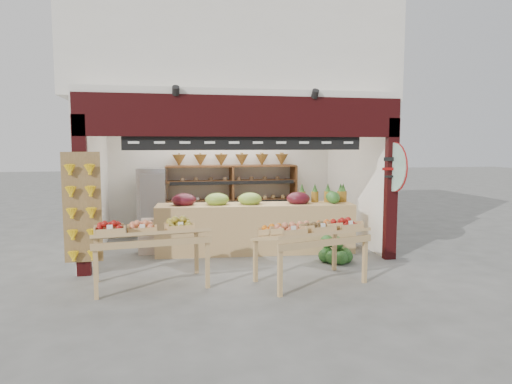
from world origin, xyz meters
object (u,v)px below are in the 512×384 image
object	(u,v)px
display_table_left	(142,232)
display_table_right	(310,231)
cardboard_stack	(162,240)
back_shelving	(232,184)
watermelon_pile	(336,252)
mid_counter	(255,226)
refrigerator	(153,204)

from	to	relation	value
display_table_left	display_table_right	bearing A→B (deg)	-8.75
cardboard_stack	display_table_left	world-z (taller)	display_table_left
back_shelving	display_table_right	distance (m)	4.18
display_table_left	watermelon_pile	distance (m)	3.57
back_shelving	mid_counter	bearing A→B (deg)	-84.87
refrigerator	cardboard_stack	world-z (taller)	refrigerator
back_shelving	refrigerator	xyz separation A→B (m)	(-1.85, -0.26, -0.40)
back_shelving	display_table_left	world-z (taller)	back_shelving
cardboard_stack	display_table_left	distance (m)	2.21
mid_counter	display_table_right	size ratio (longest dim) A/B	2.19
back_shelving	cardboard_stack	xyz separation A→B (m)	(-1.65, -1.60, -0.97)
cardboard_stack	display_table_right	bearing A→B (deg)	-47.71
cardboard_stack	display_table_right	xyz separation A→B (m)	(2.28, -2.51, 0.57)
watermelon_pile	mid_counter	bearing A→B (deg)	141.67
cardboard_stack	mid_counter	world-z (taller)	mid_counter
back_shelving	mid_counter	size ratio (longest dim) A/B	0.79
back_shelving	mid_counter	xyz separation A→B (m)	(0.18, -1.96, -0.68)
back_shelving	watermelon_pile	distance (m)	3.51
back_shelving	refrigerator	world-z (taller)	back_shelving
cardboard_stack	display_table_right	size ratio (longest dim) A/B	0.55
back_shelving	watermelon_pile	world-z (taller)	back_shelving
refrigerator	display_table_left	world-z (taller)	refrigerator
refrigerator	watermelon_pile	xyz separation A→B (m)	(3.34, -2.75, -0.64)
mid_counter	watermelon_pile	size ratio (longest dim) A/B	6.07
back_shelving	cardboard_stack	world-z (taller)	back_shelving
refrigerator	mid_counter	xyz separation A→B (m)	(2.03, -1.70, -0.28)
back_shelving	refrigerator	size ratio (longest dim) A/B	1.93
refrigerator	display_table_left	distance (m)	3.46
mid_counter	display_table_right	distance (m)	2.22
cardboard_stack	display_table_right	distance (m)	3.44
back_shelving	display_table_right	size ratio (longest dim) A/B	1.73
display_table_left	display_table_right	distance (m)	2.61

